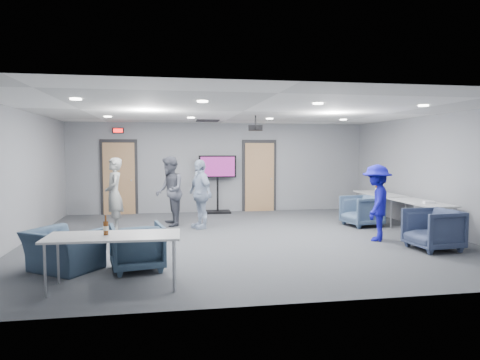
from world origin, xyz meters
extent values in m
plane|color=#3A3D42|center=(0.00, 0.00, 0.00)|extent=(9.00, 9.00, 0.00)
plane|color=white|center=(0.00, 0.00, 2.70)|extent=(9.00, 9.00, 0.00)
cube|color=gray|center=(0.00, 4.00, 1.35)|extent=(9.00, 0.02, 2.70)
cube|color=gray|center=(0.00, -4.00, 1.35)|extent=(9.00, 0.02, 2.70)
cube|color=gray|center=(-4.50, 0.00, 1.35)|extent=(0.02, 8.00, 2.70)
cube|color=gray|center=(4.50, 0.00, 1.35)|extent=(0.02, 8.00, 2.70)
cube|color=black|center=(-3.00, 3.97, 1.08)|extent=(1.06, 0.06, 2.24)
cube|color=#9D714C|center=(-3.00, 3.93, 1.05)|extent=(0.90, 0.05, 2.10)
cylinder|color=#94969C|center=(-2.65, 3.88, 1.00)|extent=(0.04, 0.10, 0.04)
cube|color=black|center=(1.20, 3.97, 1.08)|extent=(1.06, 0.06, 2.24)
cube|color=#9D714C|center=(1.20, 3.93, 1.05)|extent=(0.90, 0.05, 2.10)
cylinder|color=#94969C|center=(1.55, 3.88, 1.00)|extent=(0.04, 0.10, 0.04)
cube|color=black|center=(-3.00, 3.94, 2.45)|extent=(0.32, 0.06, 0.16)
cube|color=#FF0C0C|center=(-3.00, 3.90, 2.45)|extent=(0.26, 0.02, 0.11)
cube|color=black|center=(-0.50, 2.80, 2.69)|extent=(0.60, 0.60, 0.03)
cylinder|color=white|center=(-3.00, -1.80, 2.69)|extent=(0.18, 0.18, 0.02)
cylinder|color=white|center=(-3.00, 1.80, 2.69)|extent=(0.18, 0.18, 0.02)
cylinder|color=white|center=(-1.00, -1.80, 2.69)|extent=(0.18, 0.18, 0.02)
cylinder|color=white|center=(-1.00, 1.80, 2.69)|extent=(0.18, 0.18, 0.02)
cylinder|color=white|center=(1.00, -1.80, 2.69)|extent=(0.18, 0.18, 0.02)
cylinder|color=white|center=(1.00, 1.80, 2.69)|extent=(0.18, 0.18, 0.02)
cylinder|color=white|center=(3.00, -1.80, 2.69)|extent=(0.18, 0.18, 0.02)
cylinder|color=white|center=(3.00, 1.80, 2.69)|extent=(0.18, 0.18, 0.02)
imported|color=gray|center=(-2.83, 1.34, 0.85)|extent=(0.52, 0.69, 1.71)
imported|color=#505360|center=(-1.55, 1.75, 0.87)|extent=(0.74, 0.91, 1.74)
imported|color=#9FB0CC|center=(-0.83, 1.30, 0.83)|extent=(0.76, 1.05, 1.66)
imported|color=#171798|center=(2.70, -0.70, 0.79)|extent=(1.06, 1.18, 1.58)
imported|color=#3D516B|center=(3.15, 0.92, 0.38)|extent=(0.96, 0.94, 0.76)
imported|color=#35405C|center=(3.35, -1.68, 0.39)|extent=(0.92, 0.90, 0.78)
imported|color=#3A4F64|center=(-2.07, -2.14, 0.37)|extent=(0.93, 0.94, 0.73)
imported|color=#384B61|center=(-3.20, -2.00, 0.33)|extent=(1.32, 1.29, 0.65)
cube|color=#AFB2B4|center=(4.00, 1.64, 0.71)|extent=(0.72, 1.73, 0.03)
cylinder|color=#94969C|center=(3.72, 2.43, 0.35)|extent=(0.04, 0.04, 0.70)
cylinder|color=#94969C|center=(3.72, 0.86, 0.35)|extent=(0.04, 0.04, 0.70)
cylinder|color=#94969C|center=(4.28, 2.43, 0.35)|extent=(0.04, 0.04, 0.70)
cylinder|color=#94969C|center=(4.28, 0.86, 0.35)|extent=(0.04, 0.04, 0.70)
cube|color=#AFB2B4|center=(4.00, -0.26, 0.71)|extent=(0.72, 1.74, 0.03)
cylinder|color=#94969C|center=(3.72, 0.53, 0.35)|extent=(0.04, 0.04, 0.70)
cylinder|color=#94969C|center=(3.72, -1.05, 0.35)|extent=(0.04, 0.04, 0.70)
cylinder|color=#94969C|center=(4.28, 0.53, 0.35)|extent=(0.04, 0.04, 0.70)
cylinder|color=#94969C|center=(4.28, -1.05, 0.35)|extent=(0.04, 0.04, 0.70)
cube|color=#AFB2B4|center=(-2.32, -3.00, 0.71)|extent=(1.80, 0.80, 0.03)
cylinder|color=#94969C|center=(-1.50, -2.73, 0.35)|extent=(0.04, 0.04, 0.70)
cylinder|color=#94969C|center=(-3.12, -2.68, 0.35)|extent=(0.04, 0.04, 0.70)
cylinder|color=#94969C|center=(-1.51, -3.32, 0.35)|extent=(0.04, 0.04, 0.70)
cylinder|color=#94969C|center=(-3.14, -3.27, 0.35)|extent=(0.04, 0.04, 0.70)
cylinder|color=#5B2E0F|center=(-2.42, -2.98, 0.82)|extent=(0.07, 0.07, 0.19)
cylinder|color=#5B2E0F|center=(-2.42, -2.98, 0.96)|extent=(0.03, 0.03, 0.08)
cylinder|color=beige|center=(-2.42, -2.98, 0.82)|extent=(0.07, 0.07, 0.06)
cylinder|color=#5B2E0F|center=(4.12, 2.07, 0.81)|extent=(0.06, 0.06, 0.17)
cylinder|color=#5B2E0F|center=(4.12, 2.07, 0.94)|extent=(0.02, 0.02, 0.08)
cylinder|color=beige|center=(4.12, 2.07, 0.81)|extent=(0.06, 0.06, 0.06)
cube|color=orange|center=(4.19, 1.91, 0.75)|extent=(0.20, 0.14, 0.04)
cube|color=silver|center=(4.00, -0.55, 0.76)|extent=(0.25, 0.19, 0.05)
cube|color=black|center=(-0.12, 3.75, 0.03)|extent=(0.75, 0.54, 0.06)
cylinder|color=black|center=(-0.12, 3.75, 0.70)|extent=(0.06, 0.06, 1.29)
cube|color=black|center=(-0.12, 3.75, 1.39)|extent=(1.13, 0.07, 0.66)
cube|color=#6C185C|center=(-0.12, 3.70, 1.39)|extent=(1.02, 0.01, 0.58)
cylinder|color=black|center=(0.45, 0.87, 2.58)|extent=(0.04, 0.04, 0.22)
cube|color=black|center=(0.45, 0.87, 2.40)|extent=(0.38, 0.34, 0.13)
cylinder|color=black|center=(0.45, 0.73, 2.40)|extent=(0.08, 0.06, 0.08)
camera|label=1|loc=(-1.57, -8.95, 1.88)|focal=32.00mm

